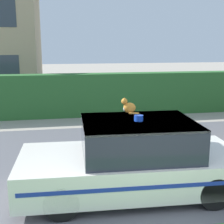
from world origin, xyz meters
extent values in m
cube|color=#5B5B60|center=(0.00, 4.29, 0.01)|extent=(28.00, 6.02, 0.01)
cube|color=#2D662D|center=(-0.17, 9.12, 0.82)|extent=(15.45, 0.67, 1.64)
cylinder|color=black|center=(-1.42, 3.41, 0.30)|extent=(0.58, 0.22, 0.58)
cylinder|color=black|center=(-1.48, 1.82, 0.30)|extent=(0.58, 0.22, 0.58)
cylinder|color=black|center=(1.15, 3.31, 0.30)|extent=(0.58, 0.22, 0.58)
cylinder|color=black|center=(1.09, 1.72, 0.30)|extent=(0.58, 0.22, 0.58)
cube|color=silver|center=(-0.17, 2.57, 0.47)|extent=(4.22, 1.95, 0.61)
cube|color=#232833|center=(-0.04, 2.56, 1.09)|extent=(2.10, 1.69, 0.62)
cube|color=silver|center=(-0.04, 2.56, 1.38)|extent=(2.10, 1.69, 0.04)
cube|color=navy|center=(-0.13, 3.46, 0.52)|extent=(3.94, 0.17, 0.07)
cube|color=navy|center=(-0.20, 1.67, 0.52)|extent=(3.94, 0.17, 0.07)
cylinder|color=blue|center=(-0.04, 2.56, 1.46)|extent=(0.17, 0.17, 0.11)
ellipsoid|color=orange|center=(-0.17, 2.75, 1.61)|extent=(0.26, 0.21, 0.20)
ellipsoid|color=white|center=(-0.25, 2.77, 1.60)|extent=(0.08, 0.10, 0.11)
sphere|color=orange|center=(-0.26, 2.77, 1.73)|extent=(0.11, 0.11, 0.11)
cone|color=orange|center=(-0.26, 2.81, 1.78)|extent=(0.05, 0.05, 0.05)
cone|color=orange|center=(-0.27, 2.74, 1.78)|extent=(0.05, 0.05, 0.05)
cylinder|color=orange|center=(-0.11, 2.65, 1.53)|extent=(0.19, 0.08, 0.03)
cube|color=#333D47|center=(-3.95, 12.85, 1.57)|extent=(1.40, 0.02, 1.30)
cube|color=#333D47|center=(-3.95, 12.85, 4.15)|extent=(1.40, 0.02, 1.30)
cube|color=#474C8C|center=(3.70, 10.43, 0.52)|extent=(0.56, 0.59, 1.05)
cube|color=navy|center=(3.70, 10.43, 1.10)|extent=(0.58, 0.62, 0.10)
camera|label=1|loc=(-1.47, -2.78, 2.80)|focal=50.00mm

